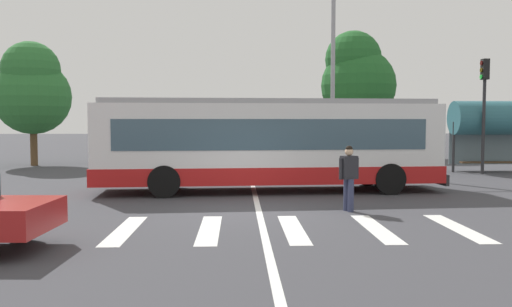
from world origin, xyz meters
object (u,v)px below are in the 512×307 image
(pedestrian_crossing_street, at_px, (349,174))
(traffic_light_far_corner, at_px, (484,98))
(parked_car_blue, at_px, (225,149))
(background_tree_left, at_px, (32,89))
(twin_arm_street_lamp, at_px, (333,53))
(city_transit_bus, at_px, (268,144))
(parked_car_charcoal, at_px, (180,148))
(bus_stop_shelter, at_px, (492,119))
(parked_car_champagne, at_px, (315,148))
(parked_car_black, at_px, (274,149))
(background_tree_right, at_px, (357,78))

(pedestrian_crossing_street, bearing_deg, traffic_light_far_corner, 49.43)
(parked_car_blue, bearing_deg, background_tree_left, -168.85)
(twin_arm_street_lamp, bearing_deg, city_transit_bus, -115.59)
(city_transit_bus, bearing_deg, parked_car_charcoal, 108.48)
(bus_stop_shelter, bearing_deg, background_tree_left, 169.38)
(parked_car_champagne, bearing_deg, pedestrian_crossing_street, -95.52)
(parked_car_champagne, relative_size, background_tree_left, 0.73)
(city_transit_bus, distance_m, parked_car_black, 12.34)
(twin_arm_street_lamp, xyz_separation_m, background_tree_left, (-15.15, 3.13, -1.55))
(traffic_light_far_corner, bearing_deg, parked_car_blue, 148.74)
(city_transit_bus, height_order, parked_car_charcoal, city_transit_bus)
(city_transit_bus, height_order, pedestrian_crossing_street, city_transit_bus)
(background_tree_left, distance_m, background_tree_right, 19.78)
(parked_car_blue, height_order, parked_car_champagne, same)
(parked_car_charcoal, height_order, traffic_light_far_corner, traffic_light_far_corner)
(pedestrian_crossing_street, distance_m, parked_car_blue, 16.67)
(parked_car_champagne, distance_m, twin_arm_street_lamp, 7.33)
(bus_stop_shelter, bearing_deg, parked_car_blue, 153.62)
(parked_car_charcoal, relative_size, parked_car_champagne, 0.99)
(city_transit_bus, relative_size, traffic_light_far_corner, 2.28)
(pedestrian_crossing_street, relative_size, traffic_light_far_corner, 0.34)
(pedestrian_crossing_street, xyz_separation_m, parked_car_champagne, (1.62, 16.75, -0.20))
(parked_car_black, xyz_separation_m, traffic_light_far_corner, (8.76, -6.97, 2.60))
(twin_arm_street_lamp, bearing_deg, parked_car_charcoal, 143.31)
(parked_car_blue, distance_m, bus_stop_shelter, 13.91)
(parked_car_black, relative_size, twin_arm_street_lamp, 0.52)
(background_tree_right, bearing_deg, parked_car_blue, -150.70)
(parked_car_charcoal, relative_size, traffic_light_far_corner, 0.91)
(parked_car_champagne, bearing_deg, background_tree_left, -170.89)
(bus_stop_shelter, relative_size, background_tree_right, 0.44)
(parked_car_black, bearing_deg, city_transit_bus, -94.81)
(parked_car_blue, bearing_deg, city_transit_bus, -81.85)
(pedestrian_crossing_street, bearing_deg, twin_arm_street_lamp, 81.93)
(pedestrian_crossing_street, bearing_deg, bus_stop_shelter, 49.24)
(parked_car_black, bearing_deg, parked_car_blue, 179.13)
(traffic_light_far_corner, bearing_deg, city_transit_bus, -151.61)
(pedestrian_crossing_street, xyz_separation_m, background_tree_left, (-13.56, 14.31, 3.02))
(parked_car_blue, bearing_deg, parked_car_champagne, 5.18)
(pedestrian_crossing_street, relative_size, parked_car_blue, 0.37)
(parked_car_charcoal, bearing_deg, pedestrian_crossing_street, -69.88)
(parked_car_charcoal, height_order, background_tree_right, background_tree_right)
(parked_car_blue, relative_size, parked_car_champagne, 0.98)
(background_tree_left, bearing_deg, twin_arm_street_lamp, -11.69)
(parked_car_charcoal, bearing_deg, background_tree_right, 20.11)
(pedestrian_crossing_street, xyz_separation_m, parked_car_charcoal, (-6.23, 17.00, -0.20))
(bus_stop_shelter, bearing_deg, twin_arm_street_lamp, 171.69)
(parked_car_champagne, xyz_separation_m, twin_arm_street_lamp, (-0.03, -5.57, 4.77))
(background_tree_right, bearing_deg, parked_car_black, -140.03)
(twin_arm_street_lamp, bearing_deg, parked_car_black, 115.64)
(parked_car_charcoal, distance_m, background_tree_left, 8.45)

